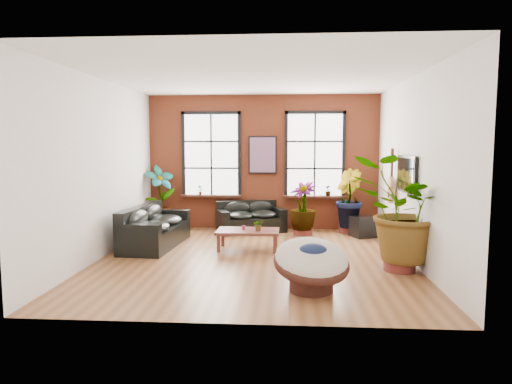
% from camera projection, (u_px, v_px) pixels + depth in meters
% --- Properties ---
extents(room, '(6.04, 6.54, 3.54)m').
position_uv_depth(room, '(254.00, 169.00, 8.86)').
color(room, brown).
rests_on(room, ground).
extents(sofa_back, '(1.86, 1.36, 0.77)m').
position_uv_depth(sofa_back, '(250.00, 218.00, 11.67)').
color(sofa_back, black).
rests_on(sofa_back, ground).
extents(sofa_left, '(1.08, 2.28, 0.88)m').
position_uv_depth(sofa_left, '(153.00, 228.00, 9.99)').
color(sofa_left, black).
rests_on(sofa_left, ground).
extents(coffee_table, '(1.32, 0.76, 0.51)m').
position_uv_depth(coffee_table, '(248.00, 232.00, 9.64)').
color(coffee_table, '#4D231B').
rests_on(coffee_table, ground).
extents(papasan_chair, '(1.38, 1.39, 0.87)m').
position_uv_depth(papasan_chair, '(312.00, 262.00, 6.90)').
color(papasan_chair, '#3B1C15').
rests_on(papasan_chair, ground).
extents(poster, '(0.74, 0.06, 0.98)m').
position_uv_depth(poster, '(263.00, 155.00, 11.85)').
color(poster, black).
rests_on(poster, room).
extents(tv_wall_unit, '(0.13, 1.86, 1.20)m').
position_uv_depth(tv_wall_unit, '(402.00, 179.00, 9.13)').
color(tv_wall_unit, black).
rests_on(tv_wall_unit, room).
extents(media_box, '(0.74, 0.68, 0.49)m').
position_uv_depth(media_box, '(365.00, 227.00, 10.99)').
color(media_box, black).
rests_on(media_box, ground).
extents(pot_back_left, '(0.73, 0.73, 0.42)m').
position_uv_depth(pot_back_left, '(160.00, 222.00, 11.88)').
color(pot_back_left, maroon).
rests_on(pot_back_left, ground).
extents(pot_back_right, '(0.64, 0.64, 0.35)m').
position_uv_depth(pot_back_right, '(349.00, 226.00, 11.52)').
color(pot_back_right, maroon).
rests_on(pot_back_right, ground).
extents(pot_right_wall, '(0.67, 0.67, 0.41)m').
position_uv_depth(pot_right_wall, '(400.00, 259.00, 8.04)').
color(pot_right_wall, maroon).
rests_on(pot_right_wall, ground).
extents(pot_mid, '(0.53, 0.53, 0.33)m').
position_uv_depth(pot_mid, '(303.00, 228.00, 11.24)').
color(pot_mid, maroon).
rests_on(pot_mid, ground).
extents(floor_plant_back_left, '(0.98, 0.95, 1.55)m').
position_uv_depth(floor_plant_back_left, '(160.00, 195.00, 11.76)').
color(floor_plant_back_left, '#16320D').
rests_on(floor_plant_back_left, ground).
extents(floor_plant_back_right, '(0.84, 0.95, 1.46)m').
position_uv_depth(floor_plant_back_right, '(348.00, 198.00, 11.42)').
color(floor_plant_back_right, '#16320D').
rests_on(floor_plant_back_right, ground).
extents(floor_plant_right_wall, '(1.94, 1.76, 1.87)m').
position_uv_depth(floor_plant_right_wall, '(402.00, 210.00, 7.93)').
color(floor_plant_right_wall, '#16320D').
rests_on(floor_plant_right_wall, ground).
extents(floor_plant_mid, '(0.92, 0.92, 1.18)m').
position_uv_depth(floor_plant_mid, '(303.00, 206.00, 11.15)').
color(floor_plant_mid, '#16320D').
rests_on(floor_plant_mid, ground).
extents(table_plant, '(0.27, 0.25, 0.25)m').
position_uv_depth(table_plant, '(258.00, 225.00, 9.55)').
color(table_plant, '#16320D').
rests_on(table_plant, coffee_table).
extents(sill_plant_left, '(0.17, 0.17, 0.27)m').
position_uv_depth(sill_plant_left, '(200.00, 190.00, 12.00)').
color(sill_plant_left, '#16320D').
rests_on(sill_plant_left, room).
extents(sill_plant_right, '(0.19, 0.19, 0.27)m').
position_uv_depth(sill_plant_right, '(328.00, 191.00, 11.78)').
color(sill_plant_right, '#16320D').
rests_on(sill_plant_right, room).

